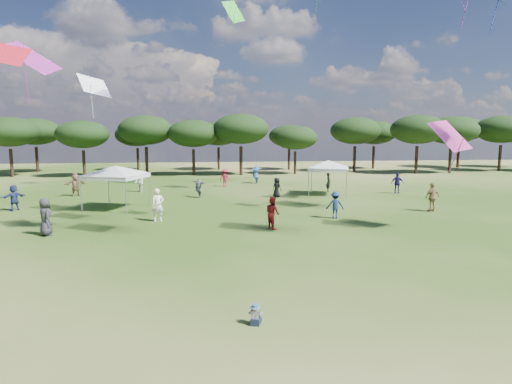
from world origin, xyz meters
TOP-DOWN VIEW (x-y plane):
  - ground at (0.00, 0.00)m, footprint 140.00×140.00m
  - tree_line at (2.39, 47.41)m, footprint 108.78×17.63m
  - tent_left at (-7.33, 20.61)m, footprint 6.37×6.37m
  - tent_right at (8.80, 25.54)m, footprint 6.06×6.06m
  - toddler at (-0.32, 1.86)m, footprint 0.42×0.45m
  - festival_crowd at (-0.89, 24.58)m, footprint 30.11×23.19m

SIDE VIEW (x-z plane):
  - ground at x=0.00m, z-range 0.00..0.00m
  - toddler at x=-0.32m, z-range -0.03..0.53m
  - festival_crowd at x=-0.89m, z-range -0.07..1.84m
  - tent_right at x=8.80m, z-range 1.16..4.33m
  - tent_left at x=-7.33m, z-range 1.19..4.42m
  - tree_line at x=2.39m, z-range 1.54..9.31m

